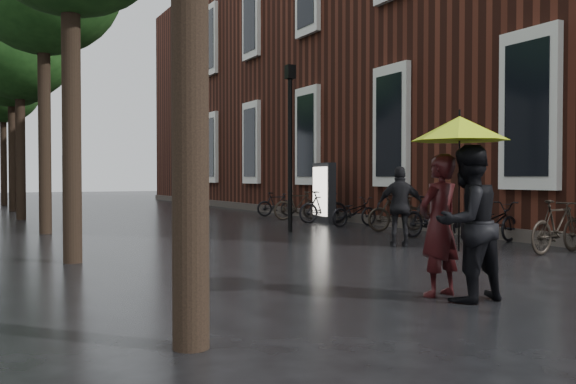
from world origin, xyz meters
TOP-DOWN VIEW (x-y plane):
  - brick_building at (10.47, 19.46)m, footprint 10.20×33.20m
  - street_trees at (-3.99, 15.91)m, footprint 4.33×34.03m
  - person_burgundy at (-0.50, 1.78)m, footprint 0.71×0.53m
  - person_black at (-0.43, 1.38)m, footprint 0.94×0.74m
  - lime_umbrella at (-0.41, 1.54)m, footprint 1.17×1.17m
  - pedestrian_walking at (2.47, 6.32)m, footprint 1.07×0.89m
  - parked_bicycles at (4.54, 9.82)m, footprint 2.10×13.30m
  - ad_lightbox at (4.57, 12.94)m, footprint 0.30×1.29m
  - lamp_post at (2.02, 10.48)m, footprint 0.23×0.23m
  - cycle_sign at (-2.69, 18.53)m, footprint 0.13×0.44m

SIDE VIEW (x-z plane):
  - parked_bicycles at x=4.54m, z-range -0.03..1.02m
  - pedestrian_walking at x=2.47m, z-range 0.00..1.72m
  - person_burgundy at x=-0.50m, z-range 0.00..1.77m
  - person_black at x=-0.43m, z-range 0.00..1.87m
  - ad_lightbox at x=4.57m, z-range 0.00..1.95m
  - cycle_sign at x=-2.69m, z-range 0.39..2.82m
  - lime_umbrella at x=-0.41m, z-range 1.22..2.93m
  - lamp_post at x=2.02m, z-range 0.48..4.98m
  - brick_building at x=10.47m, z-range -0.01..11.99m
  - street_trees at x=-3.99m, z-range 1.88..10.79m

